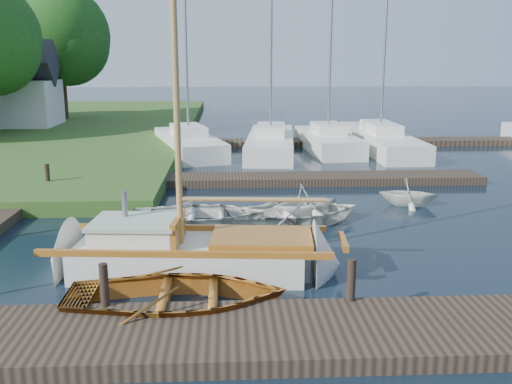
{
  "coord_description": "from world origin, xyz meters",
  "views": [
    {
      "loc": [
        -0.76,
        -14.73,
        4.7
      ],
      "look_at": [
        0.0,
        0.0,
        1.2
      ],
      "focal_mm": 40.0,
      "sensor_mm": 36.0,
      "label": 1
    }
  ],
  "objects_px": {
    "tender_c": "(295,209)",
    "marina_boat_1": "(271,141)",
    "tender_b": "(306,200)",
    "marina_boat_0": "(189,142)",
    "tender_a": "(200,212)",
    "dinghy": "(177,291)",
    "marina_boat_2": "(328,139)",
    "marina_boat_3": "(380,138)",
    "mooring_post_2": "(351,280)",
    "mooring_post_1": "(104,285)",
    "house_c": "(14,92)",
    "tender_d": "(409,190)",
    "mooring_post_5": "(48,175)",
    "tree_7": "(60,34)",
    "sailboat": "(198,257)"
  },
  "relations": [
    {
      "from": "tender_c",
      "to": "marina_boat_1",
      "type": "distance_m",
      "value": 12.55
    },
    {
      "from": "tender_b",
      "to": "marina_boat_0",
      "type": "bearing_deg",
      "value": -4.91
    },
    {
      "from": "tender_a",
      "to": "tender_b",
      "type": "distance_m",
      "value": 3.17
    },
    {
      "from": "dinghy",
      "to": "marina_boat_2",
      "type": "relative_size",
      "value": 0.35
    },
    {
      "from": "tender_a",
      "to": "marina_boat_3",
      "type": "relative_size",
      "value": 0.32
    },
    {
      "from": "mooring_post_2",
      "to": "marina_boat_0",
      "type": "distance_m",
      "value": 19.18
    },
    {
      "from": "mooring_post_1",
      "to": "dinghy",
      "type": "distance_m",
      "value": 1.34
    },
    {
      "from": "tender_a",
      "to": "marina_boat_3",
      "type": "distance_m",
      "value": 16.01
    },
    {
      "from": "marina_boat_1",
      "to": "marina_boat_0",
      "type": "bearing_deg",
      "value": 95.13
    },
    {
      "from": "marina_boat_2",
      "to": "house_c",
      "type": "distance_m",
      "value": 20.14
    },
    {
      "from": "tender_b",
      "to": "tender_d",
      "type": "height_order",
      "value": "tender_b"
    },
    {
      "from": "mooring_post_5",
      "to": "marina_boat_3",
      "type": "bearing_deg",
      "value": 33.48
    },
    {
      "from": "tender_c",
      "to": "marina_boat_0",
      "type": "bearing_deg",
      "value": 4.61
    },
    {
      "from": "mooring_post_5",
      "to": "mooring_post_2",
      "type": "bearing_deg",
      "value": -49.64
    },
    {
      "from": "mooring_post_5",
      "to": "dinghy",
      "type": "relative_size",
      "value": 0.19
    },
    {
      "from": "tender_c",
      "to": "tender_b",
      "type": "bearing_deg",
      "value": -52.11
    },
    {
      "from": "mooring_post_2",
      "to": "marina_boat_3",
      "type": "xyz_separation_m",
      "value": [
        5.73,
        19.41,
        -0.13
      ]
    },
    {
      "from": "tender_d",
      "to": "mooring_post_2",
      "type": "bearing_deg",
      "value": 170.54
    },
    {
      "from": "marina_boat_2",
      "to": "marina_boat_0",
      "type": "bearing_deg",
      "value": 90.0
    },
    {
      "from": "marina_boat_2",
      "to": "marina_boat_3",
      "type": "relative_size",
      "value": 0.98
    },
    {
      "from": "tender_b",
      "to": "mooring_post_1",
      "type": "bearing_deg",
      "value": 121.19
    },
    {
      "from": "dinghy",
      "to": "marina_boat_1",
      "type": "bearing_deg",
      "value": -10.03
    },
    {
      "from": "tree_7",
      "to": "house_c",
      "type": "bearing_deg",
      "value": -116.31
    },
    {
      "from": "tender_b",
      "to": "tender_a",
      "type": "bearing_deg",
      "value": 75.74
    },
    {
      "from": "mooring_post_2",
      "to": "tree_7",
      "type": "bearing_deg",
      "value": 113.5
    },
    {
      "from": "marina_boat_3",
      "to": "house_c",
      "type": "relative_size",
      "value": 2.28
    },
    {
      "from": "mooring_post_2",
      "to": "tender_a",
      "type": "xyz_separation_m",
      "value": [
        -3.06,
        6.04,
        -0.3
      ]
    },
    {
      "from": "mooring_post_1",
      "to": "house_c",
      "type": "height_order",
      "value": "house_c"
    },
    {
      "from": "dinghy",
      "to": "tender_a",
      "type": "distance_m",
      "value": 5.74
    },
    {
      "from": "tender_b",
      "to": "marina_boat_0",
      "type": "relative_size",
      "value": 0.21
    },
    {
      "from": "sailboat",
      "to": "marina_boat_2",
      "type": "distance_m",
      "value": 17.76
    },
    {
      "from": "mooring_post_5",
      "to": "marina_boat_3",
      "type": "distance_m",
      "value": 17.06
    },
    {
      "from": "marina_boat_1",
      "to": "house_c",
      "type": "height_order",
      "value": "marina_boat_1"
    },
    {
      "from": "tender_d",
      "to": "sailboat",
      "type": "bearing_deg",
      "value": 145.42
    },
    {
      "from": "tender_b",
      "to": "marina_boat_1",
      "type": "bearing_deg",
      "value": -23.54
    },
    {
      "from": "mooring_post_2",
      "to": "tree_7",
      "type": "height_order",
      "value": "tree_7"
    },
    {
      "from": "mooring_post_1",
      "to": "sailboat",
      "type": "xyz_separation_m",
      "value": [
        1.56,
        2.38,
        -0.36
      ]
    },
    {
      "from": "mooring_post_1",
      "to": "tender_b",
      "type": "distance_m",
      "value": 8.0
    },
    {
      "from": "dinghy",
      "to": "tender_a",
      "type": "relative_size",
      "value": 1.08
    },
    {
      "from": "tender_a",
      "to": "marina_boat_0",
      "type": "xyz_separation_m",
      "value": [
        -1.1,
        12.69,
        0.17
      ]
    },
    {
      "from": "tender_b",
      "to": "marina_boat_0",
      "type": "xyz_separation_m",
      "value": [
        -4.23,
        12.15,
        -0.01
      ]
    },
    {
      "from": "marina_boat_2",
      "to": "tender_d",
      "type": "bearing_deg",
      "value": -179.76
    },
    {
      "from": "sailboat",
      "to": "marina_boat_2",
      "type": "height_order",
      "value": "marina_boat_2"
    },
    {
      "from": "dinghy",
      "to": "marina_boat_3",
      "type": "distance_m",
      "value": 21.11
    },
    {
      "from": "tender_d",
      "to": "tree_7",
      "type": "xyz_separation_m",
      "value": [
        -17.12,
        23.08,
        5.72
      ]
    },
    {
      "from": "mooring_post_1",
      "to": "tree_7",
      "type": "bearing_deg",
      "value": 106.16
    },
    {
      "from": "dinghy",
      "to": "tender_a",
      "type": "bearing_deg",
      "value": -1.86
    },
    {
      "from": "mooring_post_5",
      "to": "marina_boat_0",
      "type": "relative_size",
      "value": 0.08
    },
    {
      "from": "tender_a",
      "to": "house_c",
      "type": "height_order",
      "value": "house_c"
    },
    {
      "from": "sailboat",
      "to": "marina_boat_0",
      "type": "height_order",
      "value": "marina_boat_0"
    }
  ]
}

